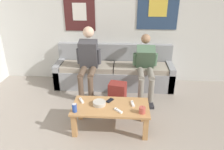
{
  "coord_description": "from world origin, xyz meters",
  "views": [
    {
      "loc": [
        0.41,
        -1.56,
        2.11
      ],
      "look_at": [
        0.2,
        1.68,
        0.63
      ],
      "focal_mm": 35.0,
      "sensor_mm": 36.0,
      "label": 1
    }
  ],
  "objects_px": {
    "backpack": "(117,94)",
    "ceramic_bowl": "(99,103)",
    "person_seated_teen": "(145,64)",
    "game_controller_far_center": "(118,111)",
    "game_controller_near_right": "(133,104)",
    "couch": "(114,72)",
    "coffee_table": "(111,110)",
    "drink_can_blue": "(74,108)",
    "person_seated_adult": "(88,59)",
    "game_controller_near_left": "(81,100)",
    "pillar_candle": "(142,110)",
    "cell_phone": "(110,100)"
  },
  "relations": [
    {
      "from": "backpack",
      "to": "ceramic_bowl",
      "type": "xyz_separation_m",
      "value": [
        -0.24,
        -0.66,
        0.23
      ]
    },
    {
      "from": "person_seated_teen",
      "to": "game_controller_far_center",
      "type": "bearing_deg",
      "value": -109.88
    },
    {
      "from": "game_controller_near_right",
      "to": "ceramic_bowl",
      "type": "bearing_deg",
      "value": -174.87
    },
    {
      "from": "person_seated_teen",
      "to": "ceramic_bowl",
      "type": "xyz_separation_m",
      "value": [
        -0.74,
        -1.12,
        -0.18
      ]
    },
    {
      "from": "couch",
      "to": "game_controller_near_right",
      "type": "height_order",
      "value": "couch"
    },
    {
      "from": "person_seated_teen",
      "to": "ceramic_bowl",
      "type": "height_order",
      "value": "person_seated_teen"
    },
    {
      "from": "ceramic_bowl",
      "to": "game_controller_far_center",
      "type": "height_order",
      "value": "ceramic_bowl"
    },
    {
      "from": "couch",
      "to": "ceramic_bowl",
      "type": "distance_m",
      "value": 1.46
    },
    {
      "from": "game_controller_near_right",
      "to": "coffee_table",
      "type": "bearing_deg",
      "value": -169.1
    },
    {
      "from": "drink_can_blue",
      "to": "couch",
      "type": "bearing_deg",
      "value": 74.49
    },
    {
      "from": "coffee_table",
      "to": "game_controller_near_right",
      "type": "distance_m",
      "value": 0.34
    },
    {
      "from": "person_seated_adult",
      "to": "game_controller_near_left",
      "type": "xyz_separation_m",
      "value": [
        0.06,
        -1.03,
        -0.28
      ]
    },
    {
      "from": "game_controller_near_left",
      "to": "game_controller_far_center",
      "type": "relative_size",
      "value": 1.13
    },
    {
      "from": "drink_can_blue",
      "to": "backpack",
      "type": "bearing_deg",
      "value": 57.03
    },
    {
      "from": "drink_can_blue",
      "to": "game_controller_near_left",
      "type": "bearing_deg",
      "value": 81.82
    },
    {
      "from": "game_controller_far_center",
      "to": "drink_can_blue",
      "type": "bearing_deg",
      "value": -175.47
    },
    {
      "from": "person_seated_adult",
      "to": "pillar_candle",
      "type": "distance_m",
      "value": 1.61
    },
    {
      "from": "drink_can_blue",
      "to": "game_controller_near_left",
      "type": "relative_size",
      "value": 0.87
    },
    {
      "from": "couch",
      "to": "person_seated_teen",
      "type": "bearing_deg",
      "value": -28.2
    },
    {
      "from": "game_controller_near_left",
      "to": "cell_phone",
      "type": "xyz_separation_m",
      "value": [
        0.43,
        0.04,
        -0.01
      ]
    },
    {
      "from": "drink_can_blue",
      "to": "cell_phone",
      "type": "bearing_deg",
      "value": 34.55
    },
    {
      "from": "person_seated_teen",
      "to": "drink_can_blue",
      "type": "relative_size",
      "value": 8.95
    },
    {
      "from": "couch",
      "to": "ceramic_bowl",
      "type": "xyz_separation_m",
      "value": [
        -0.13,
        -1.45,
        0.14
      ]
    },
    {
      "from": "couch",
      "to": "game_controller_far_center",
      "type": "relative_size",
      "value": 18.84
    },
    {
      "from": "drink_can_blue",
      "to": "game_controller_near_left",
      "type": "distance_m",
      "value": 0.29
    },
    {
      "from": "couch",
      "to": "game_controller_near_left",
      "type": "height_order",
      "value": "couch"
    },
    {
      "from": "backpack",
      "to": "cell_phone",
      "type": "xyz_separation_m",
      "value": [
        -0.09,
        -0.54,
        0.2
      ]
    },
    {
      "from": "game_controller_near_right",
      "to": "cell_phone",
      "type": "xyz_separation_m",
      "value": [
        -0.34,
        0.08,
        -0.01
      ]
    },
    {
      "from": "couch",
      "to": "person_seated_adult",
      "type": "bearing_deg",
      "value": -144.73
    },
    {
      "from": "person_seated_adult",
      "to": "game_controller_far_center",
      "type": "bearing_deg",
      "value": -63.71
    },
    {
      "from": "coffee_table",
      "to": "ceramic_bowl",
      "type": "distance_m",
      "value": 0.2
    },
    {
      "from": "pillar_candle",
      "to": "game_controller_far_center",
      "type": "height_order",
      "value": "pillar_candle"
    },
    {
      "from": "couch",
      "to": "pillar_candle",
      "type": "height_order",
      "value": "couch"
    },
    {
      "from": "backpack",
      "to": "game_controller_near_left",
      "type": "xyz_separation_m",
      "value": [
        -0.52,
        -0.58,
        0.21
      ]
    },
    {
      "from": "pillar_candle",
      "to": "ceramic_bowl",
      "type": "bearing_deg",
      "value": 164.66
    },
    {
      "from": "person_seated_teen",
      "to": "pillar_candle",
      "type": "xyz_separation_m",
      "value": [
        -0.13,
        -1.29,
        -0.17
      ]
    },
    {
      "from": "person_seated_teen",
      "to": "ceramic_bowl",
      "type": "bearing_deg",
      "value": -123.51
    },
    {
      "from": "drink_can_blue",
      "to": "coffee_table",
      "type": "bearing_deg",
      "value": 20.13
    },
    {
      "from": "game_controller_near_left",
      "to": "game_controller_near_right",
      "type": "distance_m",
      "value": 0.77
    },
    {
      "from": "pillar_candle",
      "to": "cell_phone",
      "type": "bearing_deg",
      "value": 147.96
    },
    {
      "from": "person_seated_adult",
      "to": "pillar_candle",
      "type": "bearing_deg",
      "value": -53.36
    },
    {
      "from": "person_seated_teen",
      "to": "drink_can_blue",
      "type": "height_order",
      "value": "person_seated_teen"
    },
    {
      "from": "coffee_table",
      "to": "game_controller_far_center",
      "type": "height_order",
      "value": "game_controller_far_center"
    },
    {
      "from": "person_seated_adult",
      "to": "game_controller_near_right",
      "type": "height_order",
      "value": "person_seated_adult"
    },
    {
      "from": "game_controller_near_left",
      "to": "person_seated_teen",
      "type": "bearing_deg",
      "value": 45.4
    },
    {
      "from": "person_seated_teen",
      "to": "backpack",
      "type": "bearing_deg",
      "value": -137.82
    },
    {
      "from": "coffee_table",
      "to": "game_controller_far_center",
      "type": "distance_m",
      "value": 0.19
    },
    {
      "from": "ceramic_bowl",
      "to": "game_controller_near_right",
      "type": "xyz_separation_m",
      "value": [
        0.49,
        0.04,
        -0.02
      ]
    },
    {
      "from": "coffee_table",
      "to": "person_seated_adult",
      "type": "xyz_separation_m",
      "value": [
        -0.51,
        1.13,
        0.36
      ]
    },
    {
      "from": "cell_phone",
      "to": "backpack",
      "type": "bearing_deg",
      "value": 80.38
    }
  ]
}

